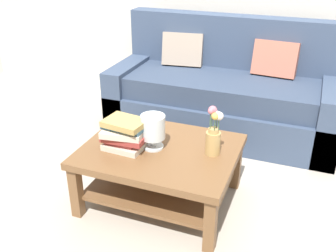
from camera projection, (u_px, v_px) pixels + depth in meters
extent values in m
plane|color=#ADA393|center=(180.00, 177.00, 3.13)|extent=(10.00, 10.00, 0.00)
cube|color=#384760|center=(221.00, 114.00, 3.80)|extent=(2.13, 0.90, 0.36)
cube|color=#324057|center=(222.00, 88.00, 3.65)|extent=(1.89, 0.74, 0.20)
cube|color=#384760|center=(233.00, 51.00, 3.86)|extent=(2.13, 0.20, 0.70)
cube|color=#384760|center=(132.00, 89.00, 4.06)|extent=(0.20, 0.90, 0.60)
cube|color=#384760|center=(329.00, 117.00, 3.44)|extent=(0.20, 0.90, 0.60)
cube|color=gray|center=(183.00, 49.00, 3.89)|extent=(0.42, 0.24, 0.34)
cube|color=#B26651|center=(275.00, 59.00, 3.60)|extent=(0.41, 0.22, 0.34)
cube|color=brown|center=(160.00, 151.00, 2.69)|extent=(1.05, 0.83, 0.05)
cube|color=brown|center=(76.00, 192.00, 2.63)|extent=(0.07, 0.07, 0.38)
cube|color=brown|center=(210.00, 225.00, 2.33)|extent=(0.07, 0.07, 0.38)
cube|color=brown|center=(125.00, 143.00, 3.24)|extent=(0.07, 0.07, 0.38)
cube|color=brown|center=(236.00, 165.00, 2.94)|extent=(0.07, 0.07, 0.38)
cube|color=brown|center=(161.00, 184.00, 2.81)|extent=(0.93, 0.71, 0.02)
cube|color=#51704C|center=(160.00, 177.00, 2.83)|extent=(0.32, 0.27, 0.04)
cube|color=#993833|center=(161.00, 173.00, 2.82)|extent=(0.30, 0.22, 0.03)
cube|color=beige|center=(125.00, 146.00, 2.67)|extent=(0.28, 0.21, 0.04)
cube|color=#993833|center=(124.00, 140.00, 2.67)|extent=(0.20, 0.18, 0.03)
cube|color=#993833|center=(126.00, 136.00, 2.65)|extent=(0.30, 0.22, 0.04)
cube|color=beige|center=(124.00, 131.00, 2.62)|extent=(0.30, 0.25, 0.04)
cube|color=#3D6075|center=(125.00, 126.00, 2.62)|extent=(0.30, 0.19, 0.03)
cube|color=tan|center=(125.00, 123.00, 2.59)|extent=(0.30, 0.24, 0.04)
cylinder|color=silver|center=(153.00, 146.00, 2.68)|extent=(0.14, 0.14, 0.02)
cylinder|color=silver|center=(153.00, 141.00, 2.66)|extent=(0.04, 0.04, 0.06)
cylinder|color=silver|center=(153.00, 127.00, 2.61)|extent=(0.17, 0.17, 0.16)
sphere|color=#51704C|center=(150.00, 130.00, 2.64)|extent=(0.04, 0.04, 0.04)
sphere|color=#993833|center=(157.00, 131.00, 2.63)|extent=(0.04, 0.04, 0.04)
cylinder|color=tan|center=(213.00, 143.00, 2.58)|extent=(0.10, 0.10, 0.16)
cylinder|color=tan|center=(214.00, 130.00, 2.53)|extent=(0.07, 0.07, 0.03)
cylinder|color=#426638|center=(219.00, 124.00, 2.49)|extent=(0.01, 0.01, 0.08)
sphere|color=silver|center=(219.00, 116.00, 2.46)|extent=(0.06, 0.06, 0.06)
cylinder|color=#426638|center=(217.00, 121.00, 2.52)|extent=(0.01, 0.01, 0.08)
sphere|color=silver|center=(217.00, 114.00, 2.50)|extent=(0.04, 0.04, 0.04)
cylinder|color=#426638|center=(212.00, 120.00, 2.53)|extent=(0.01, 0.01, 0.10)
sphere|color=#C66B7A|center=(213.00, 110.00, 2.50)|extent=(0.06, 0.06, 0.06)
cylinder|color=#426638|center=(210.00, 121.00, 2.49)|extent=(0.01, 0.01, 0.12)
sphere|color=#C66B7A|center=(211.00, 111.00, 2.46)|extent=(0.04, 0.04, 0.04)
cylinder|color=#426638|center=(215.00, 124.00, 2.48)|extent=(0.01, 0.01, 0.09)
sphere|color=gold|center=(215.00, 116.00, 2.45)|extent=(0.05, 0.05, 0.05)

